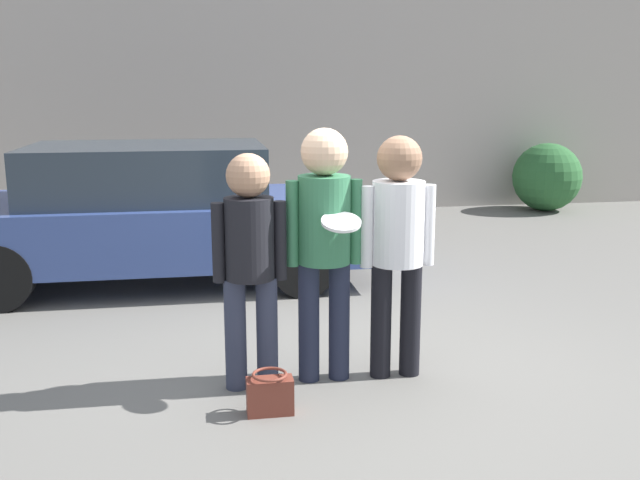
# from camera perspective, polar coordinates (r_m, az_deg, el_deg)

# --- Properties ---
(ground_plane) EXTENTS (56.00, 56.00, 0.00)m
(ground_plane) POSITION_cam_1_polar(r_m,az_deg,el_deg) (5.46, 2.03, -10.17)
(ground_plane) COLOR #66635E
(storefront_building) EXTENTS (24.00, 0.22, 4.29)m
(storefront_building) POSITION_cam_1_polar(r_m,az_deg,el_deg) (12.07, -4.86, 12.57)
(storefront_building) COLOR #B2A89E
(storefront_building) RESTS_ON ground
(person_left) EXTENTS (0.51, 0.34, 1.65)m
(person_left) POSITION_cam_1_polar(r_m,az_deg,el_deg) (4.86, -5.65, -1.01)
(person_left) COLOR #2D3347
(person_left) RESTS_ON ground
(person_middle_with_frisbee) EXTENTS (0.53, 0.57, 1.80)m
(person_middle_with_frisbee) POSITION_cam_1_polar(r_m,az_deg,el_deg) (4.94, 0.35, 0.74)
(person_middle_with_frisbee) COLOR #1E2338
(person_middle_with_frisbee) RESTS_ON ground
(person_right) EXTENTS (0.54, 0.37, 1.75)m
(person_right) POSITION_cam_1_polar(r_m,az_deg,el_deg) (5.05, 6.24, 0.44)
(person_right) COLOR black
(person_right) RESTS_ON ground
(parked_car_near) EXTENTS (4.67, 1.95, 1.48)m
(parked_car_near) POSITION_cam_1_polar(r_m,az_deg,el_deg) (7.87, -12.99, 2.11)
(parked_car_near) COLOR #334784
(parked_car_near) RESTS_ON ground
(shrub) EXTENTS (1.16, 1.16, 1.16)m
(shrub) POSITION_cam_1_polar(r_m,az_deg,el_deg) (12.77, 17.70, 4.82)
(shrub) COLOR #285B2D
(shrub) RESTS_ON ground
(handbag) EXTENTS (0.30, 0.23, 0.28)m
(handbag) POSITION_cam_1_polar(r_m,az_deg,el_deg) (4.71, -4.03, -12.20)
(handbag) COLOR brown
(handbag) RESTS_ON ground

